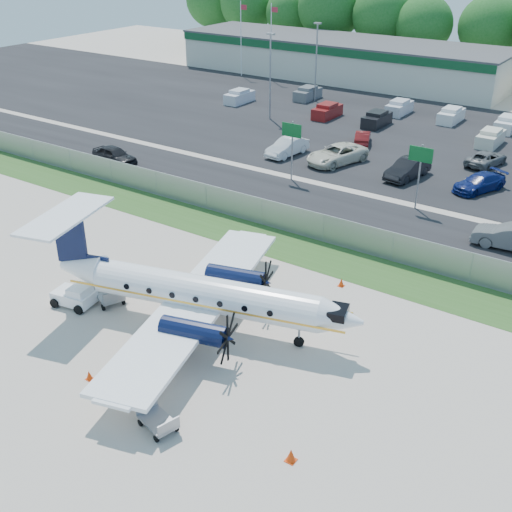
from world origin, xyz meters
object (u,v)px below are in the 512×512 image
Objects in this scene: aircraft at (199,293)px; baggage_cart_far at (158,420)px; baggage_cart_near at (108,293)px; pushback_tug at (76,296)px.

aircraft is 8.84× the size of baggage_cart_far.
baggage_cart_near reaches higher than baggage_cart_far.
aircraft is 7.16× the size of baggage_cart_near.
baggage_cart_near is at bearing 46.71° from pushback_tug.
pushback_tug is at bearing -162.80° from aircraft.
aircraft is 8.07m from baggage_cart_far.
baggage_cart_near is (-5.92, -0.92, -1.58)m from aircraft.
baggage_cart_far is at bearing -64.27° from aircraft.
aircraft is 6.20m from baggage_cart_near.
pushback_tug is 1.78m from baggage_cart_near.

